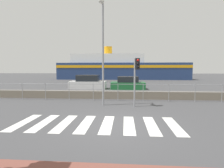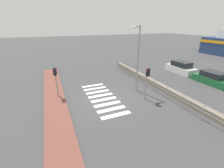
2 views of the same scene
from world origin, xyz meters
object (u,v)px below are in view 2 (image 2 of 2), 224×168
Objects in this scene: traffic_light_far at (147,77)px; parked_car_green at (212,78)px; traffic_light_near at (55,74)px; streetlamp at (137,53)px; parked_car_white at (181,68)px.

parked_car_green is at bearing 92.12° from traffic_light_far.
traffic_light_near is 0.45× the size of streetlamp.
traffic_light_near is 0.98× the size of traffic_light_far.
traffic_light_far reaches higher than traffic_light_near.
parked_car_white is 4.58m from parked_car_green.
traffic_light_near is 0.69× the size of parked_car_white.
parked_car_white reaches higher than parked_car_green.
streetlamp reaches higher than traffic_light_far.
traffic_light_far is at bearing 63.46° from traffic_light_near.
parked_car_white is (-1.32, 16.51, -1.56)m from traffic_light_near.
streetlamp is at bearing 78.05° from traffic_light_near.
parked_car_white is at bearing 117.92° from traffic_light_far.
traffic_light_far is 0.76× the size of parked_car_green.
traffic_light_near is 16.64m from parked_car_white.
traffic_light_far reaches higher than parked_car_white.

